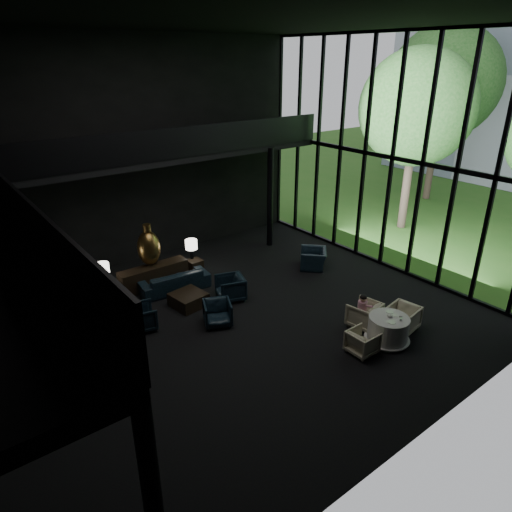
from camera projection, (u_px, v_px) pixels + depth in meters
floor at (229, 323)px, 13.42m from camera, size 14.00×12.00×0.02m
ceiling at (220, 17)px, 10.21m from camera, size 14.00×12.00×0.02m
wall_back at (130, 155)px, 16.16m from camera, size 14.00×0.04×8.00m
wall_front at (431, 269)px, 7.46m from camera, size 14.00×0.04×8.00m
curtain_wall at (392, 158)px, 15.70m from camera, size 0.20×12.00×8.00m
mezzanine_back at (169, 156)px, 16.00m from camera, size 12.00×2.00×0.25m
railing_left at (9, 203)px, 8.78m from camera, size 0.06×12.00×1.00m
railing_back at (182, 142)px, 15.03m from camera, size 12.00×0.06×1.00m
column_sw at (154, 510)px, 5.69m from camera, size 0.24×0.24×4.00m
column_ne at (270, 198)px, 18.20m from camera, size 0.24×0.24×4.00m
tree_near at (417, 108)px, 18.92m from camera, size 4.80×4.80×7.65m
tree_far at (444, 83)px, 22.87m from camera, size 5.60×5.60×8.80m
console at (154, 276)px, 15.43m from camera, size 2.37×0.54×0.75m
bronze_urn at (149, 247)px, 15.17m from camera, size 0.77×0.77×1.43m
side_table_left at (107, 291)px, 14.68m from camera, size 0.48×0.48×0.53m
table_lamp_left at (103, 269)px, 14.44m from camera, size 0.41×0.41×0.69m
side_table_right at (195, 267)px, 16.37m from camera, size 0.48×0.48×0.53m
table_lamp_right at (191, 245)px, 16.19m from camera, size 0.43×0.43×0.72m
sofa at (174, 276)px, 15.13m from camera, size 2.65×1.04×1.01m
lounge_armchair_west at (141, 316)px, 12.97m from camera, size 0.94×0.98×0.86m
lounge_armchair_east at (230, 285)px, 14.57m from camera, size 1.12×1.16×0.96m
lounge_armchair_south at (218, 312)px, 13.20m from camera, size 1.04×1.01×0.82m
window_armchair at (313, 256)px, 16.80m from camera, size 1.22×1.23×0.92m
coffee_table at (188, 300)px, 14.27m from camera, size 1.07×1.07×0.42m
dining_table at (388, 331)px, 12.43m from camera, size 1.23×1.23×0.75m
dining_chair_north at (364, 312)px, 13.10m from camera, size 1.00×0.95×0.89m
dining_chair_east at (403, 316)px, 12.96m from camera, size 0.88×0.92×0.84m
dining_chair_west at (362, 342)px, 11.95m from camera, size 0.61×0.65×0.67m
child at (363, 304)px, 12.95m from camera, size 0.27×0.27×0.58m
plate_a at (392, 322)px, 12.04m from camera, size 0.26×0.26×0.01m
plate_b at (390, 312)px, 12.53m from camera, size 0.26×0.26×0.01m
saucer at (395, 315)px, 12.36m from camera, size 0.19×0.19×0.01m
coffee_cup at (401, 316)px, 12.26m from camera, size 0.09×0.09×0.07m
cereal_bowl at (390, 316)px, 12.28m from camera, size 0.15×0.15×0.08m
cream_pot at (401, 319)px, 12.10m from camera, size 0.08×0.08×0.08m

